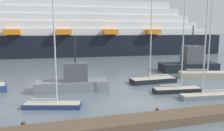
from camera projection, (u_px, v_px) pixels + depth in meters
name	position (u px, v px, depth m)	size (l,w,h in m)	color
ground_plane	(140.00, 104.00, 19.16)	(600.00, 600.00, 0.00)	slate
dock_pier	(164.00, 119.00, 15.22)	(22.34, 1.98, 0.69)	brown
sailboat_0	(53.00, 103.00, 18.20)	(4.75, 2.44, 8.75)	navy
sailboat_1	(206.00, 94.00, 20.65)	(4.92, 1.68, 9.06)	gray
sailboat_2	(177.00, 88.00, 22.72)	(5.00, 1.81, 9.01)	black
sailboat_5	(153.00, 79.00, 26.88)	(5.58, 1.82, 10.09)	black
sailboat_6	(204.00, 74.00, 29.61)	(6.45, 3.55, 10.22)	#BCB29E
fishing_boat_0	(190.00, 63.00, 34.30)	(8.93, 3.88, 6.91)	black
fishing_boat_1	(73.00, 81.00, 23.23)	(7.52, 2.86, 5.49)	gray
cruise_ship	(41.00, 32.00, 54.97)	(90.94, 17.91, 17.63)	black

